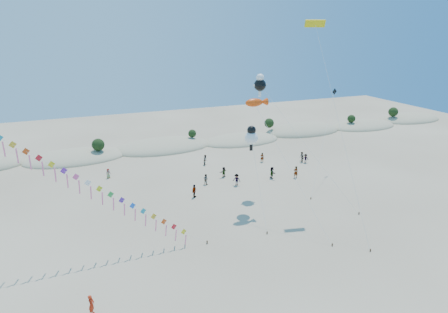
% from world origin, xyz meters
% --- Properties ---
extents(ground, '(160.00, 160.00, 0.00)m').
position_xyz_m(ground, '(0.00, 0.00, 0.00)').
color(ground, gray).
rests_on(ground, ground).
extents(dune_ridge, '(145.30, 11.49, 5.57)m').
position_xyz_m(dune_ridge, '(1.06, 45.14, 0.11)').
color(dune_ridge, tan).
rests_on(dune_ridge, ground).
extents(kite_train, '(23.61, 4.98, 17.05)m').
position_xyz_m(kite_train, '(-15.88, 12.02, 8.79)').
color(kite_train, '#3F2D1E').
rests_on(kite_train, ground).
extents(fish_kite, '(4.89, 12.68, 14.04)m').
position_xyz_m(fish_kite, '(5.50, 16.23, 13.49)').
color(fish_kite, '#3F2D1E').
rests_on(fish_kite, ground).
extents(cartoon_kite_low, '(2.14, 8.13, 10.72)m').
position_xyz_m(cartoon_kite_low, '(4.87, 16.14, 9.38)').
color(cartoon_kite_low, '#3F2D1E').
rests_on(cartoon_kite_low, ground).
extents(cartoon_kite_high, '(9.08, 13.21, 16.32)m').
position_xyz_m(cartoon_kite_high, '(8.43, 21.19, 14.98)').
color(cartoon_kite_high, '#3F2D1E').
rests_on(cartoon_kite_high, ground).
extents(parafoil_kite, '(2.48, 13.96, 22.93)m').
position_xyz_m(parafoil_kite, '(12.26, 14.97, 22.09)').
color(parafoil_kite, '#3F2D1E').
rests_on(parafoil_kite, ground).
extents(dark_kite, '(10.45, 9.97, 13.14)m').
position_xyz_m(dark_kite, '(20.52, 21.85, 9.13)').
color(dark_kite, '#3F2D1E').
rests_on(dark_kite, ground).
extents(flyer_foreground, '(0.64, 0.76, 1.79)m').
position_xyz_m(flyer_foreground, '(-15.40, 2.95, 0.89)').
color(flyer_foreground, '#B6250E').
rests_on(flyer_foreground, ground).
extents(beachgoers, '(33.30, 12.87, 1.87)m').
position_xyz_m(beachgoers, '(8.61, 26.22, 0.86)').
color(beachgoers, slate).
rests_on(beachgoers, ground).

